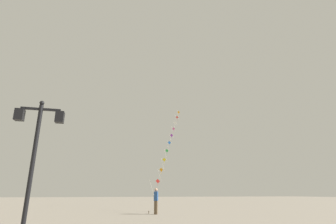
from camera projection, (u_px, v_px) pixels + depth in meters
The scene contains 4 objects.
ground_plane at pixel (113, 212), 19.22m from camera, with size 160.00×160.00×0.00m, color gray.
twin_lantern_lamp_post at pixel (36, 139), 8.76m from camera, with size 1.58×0.28×4.51m.
kite_train at pixel (169, 144), 26.37m from camera, with size 5.81×11.53×11.58m.
kite_flyer at pixel (156, 200), 17.82m from camera, with size 0.38×0.62×1.71m.
Camera 1 is at (-0.87, -0.98, 1.39)m, focal length 27.64 mm.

